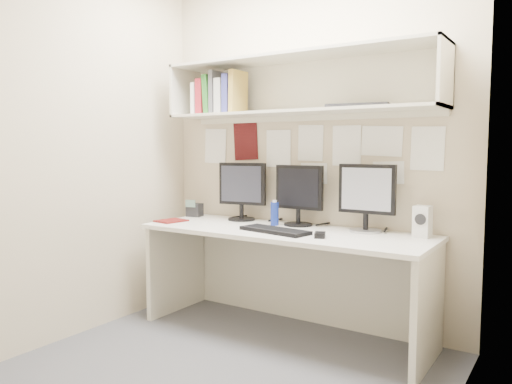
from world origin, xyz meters
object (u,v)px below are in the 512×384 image
Objects in this scene: monitor_right at (367,195)px; keyboard at (275,230)px; monitor_center at (299,192)px; desk_phone at (195,210)px; monitor_left at (242,189)px; desk at (284,282)px; speaker at (422,221)px; maroon_notebook at (171,221)px.

keyboard is (-0.50, -0.35, -0.23)m from monitor_right.
monitor_center reaches higher than desk_phone.
desk_phone is (-0.44, -0.04, -0.19)m from monitor_left.
desk_phone reaches higher than desk.
desk is at bearing -33.70° from monitor_left.
speaker is (0.86, 0.34, 0.09)m from keyboard.
keyboard is (0.00, -0.13, 0.38)m from desk.
keyboard is at bearing -44.76° from monitor_left.
desk_phone is at bearing 169.26° from desk.
maroon_notebook is (-0.90, -0.14, 0.37)m from desk.
monitor_right is 1.47m from maroon_notebook.
speaker is at bearing -10.15° from monitor_left.
desk is 1.04m from desk_phone.
monitor_left is (-0.50, 0.22, 0.61)m from desk.
monitor_left reaches higher than speaker.
maroon_notebook is at bearing -148.21° from monitor_left.
monitor_left is at bearing 179.87° from monitor_right.
keyboard is 0.99m from desk_phone.
desk is 1.00m from speaker.
monitor_right is at bearing -9.94° from monitor_left.
desk_phone is at bearing -178.50° from monitor_right.
monitor_right is 2.28× the size of speaker.
monitor_right reaches higher than speaker.
monitor_left is at bearing 156.24° from desk.
keyboard reaches higher than desk.
desk_phone reaches higher than keyboard.
desk is 0.81m from monitor_left.
desk is 0.99m from maroon_notebook.
desk_phone is at bearing 172.35° from keyboard.
keyboard is at bearing -88.75° from desk.
monitor_right is 0.91× the size of keyboard.
keyboard reaches higher than maroon_notebook.
maroon_notebook is at bearing -156.35° from monitor_center.
monitor_center reaches higher than maroon_notebook.
monitor_center is at bearing -176.92° from speaker.
speaker reaches higher than maroon_notebook.
desk is 4.47× the size of monitor_right.
monitor_left is 0.59m from maroon_notebook.
monitor_right is (0.50, 0.22, 0.61)m from desk.
monitor_center is 0.96× the size of monitor_right.
monitor_center is at bearing 31.42° from maroon_notebook.
maroon_notebook is at bearing -165.70° from monitor_right.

